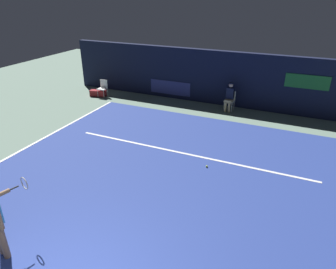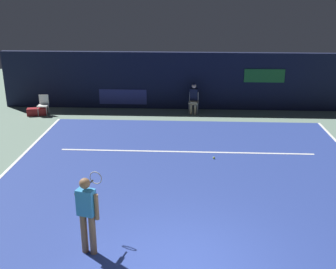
# 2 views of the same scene
# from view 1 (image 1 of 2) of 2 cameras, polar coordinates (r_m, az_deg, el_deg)

# --- Properties ---
(ground_plane) EXTENTS (33.75, 33.75, 0.00)m
(ground_plane) POSITION_cam_1_polar(r_m,az_deg,el_deg) (9.35, -0.77, -8.79)
(ground_plane) COLOR slate
(court_surface) EXTENTS (11.03, 10.80, 0.01)m
(court_surface) POSITION_cam_1_polar(r_m,az_deg,el_deg) (9.34, -0.77, -8.76)
(court_surface) COLOR navy
(court_surface) RESTS_ON ground
(line_sideline_right) EXTENTS (0.10, 10.80, 0.01)m
(line_sideline_right) POSITION_cam_1_polar(r_m,az_deg,el_deg) (12.36, -24.45, -2.13)
(line_sideline_right) COLOR white
(line_sideline_right) RESTS_ON court_surface
(line_service) EXTENTS (8.60, 0.10, 0.01)m
(line_service) POSITION_cam_1_polar(r_m,az_deg,el_deg) (10.83, 3.43, -3.58)
(line_service) COLOR white
(line_service) RESTS_ON court_surface
(back_wall) EXTENTS (17.09, 0.33, 2.60)m
(back_wall) POSITION_cam_1_polar(r_m,az_deg,el_deg) (15.32, 11.10, 9.95)
(back_wall) COLOR #141933
(back_wall) RESTS_ON ground
(line_judge_on_chair) EXTENTS (0.47, 0.55, 1.32)m
(line_judge_on_chair) POSITION_cam_1_polar(r_m,az_deg,el_deg) (14.76, 11.26, 6.86)
(line_judge_on_chair) COLOR white
(line_judge_on_chair) RESTS_ON ground
(courtside_chair_near) EXTENTS (0.46, 0.43, 0.88)m
(courtside_chair_near) POSITION_cam_1_polar(r_m,az_deg,el_deg) (16.86, -11.88, 8.47)
(courtside_chair_near) COLOR white
(courtside_chair_near) RESTS_ON ground
(tennis_ball) EXTENTS (0.07, 0.07, 0.07)m
(tennis_ball) POSITION_cam_1_polar(r_m,az_deg,el_deg) (10.11, 7.13, -5.82)
(tennis_ball) COLOR #CCE033
(tennis_ball) RESTS_ON court_surface
(equipment_bag) EXTENTS (0.89, 0.48, 0.32)m
(equipment_bag) POSITION_cam_1_polar(r_m,az_deg,el_deg) (17.08, -12.72, 7.40)
(equipment_bag) COLOR maroon
(equipment_bag) RESTS_ON ground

